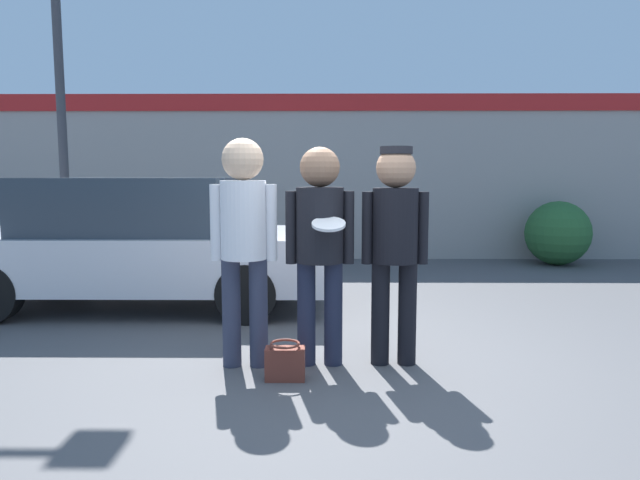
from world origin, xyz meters
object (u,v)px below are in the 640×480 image
person_left (244,230)px  person_right (395,233)px  parked_car_near (140,243)px  person_middle_with_frisbee (320,234)px  shrub (558,233)px  handbag (285,362)px

person_left → person_right: (1.21, 0.06, -0.04)m
person_right → parked_car_near: person_right is taller
person_middle_with_frisbee → shrub: bearing=52.4°
person_middle_with_frisbee → parked_car_near: size_ratio=0.41×
person_left → shrub: size_ratio=1.66×
person_right → parked_car_near: size_ratio=0.41×
person_right → shrub: 6.32m
person_left → handbag: (0.35, -0.32, -0.98)m
person_middle_with_frisbee → parked_car_near: (-2.15, 2.11, -0.32)m
person_left → person_right: size_ratio=1.04×
shrub → person_right: bearing=-123.3°
person_right → handbag: (-0.87, -0.38, -0.94)m
person_left → person_middle_with_frisbee: bearing=3.9°
person_left → person_middle_with_frisbee: 0.61m
parked_car_near → shrub: 6.98m
person_middle_with_frisbee → person_left: bearing=-176.1°
person_right → handbag: size_ratio=5.92×
person_right → person_left: bearing=-177.1°
parked_car_near → person_middle_with_frisbee: bearing=-44.5°
person_right → person_middle_with_frisbee: bearing=-178.1°
person_left → person_middle_with_frisbee: (0.61, 0.04, -0.04)m
parked_car_near → shrub: parked_car_near is taller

